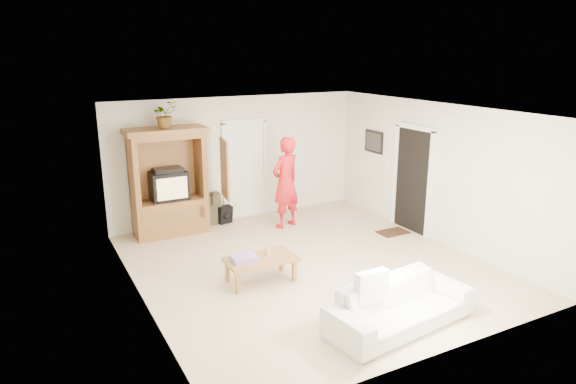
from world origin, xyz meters
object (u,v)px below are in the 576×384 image
object	(u,v)px
armoire	(170,189)
man	(286,182)
sofa	(400,305)
coffee_table	(261,261)

from	to	relation	value
armoire	man	xyz separation A→B (m)	(2.18, -0.70, 0.02)
armoire	sofa	bearing A→B (deg)	-71.68
man	sofa	world-z (taller)	man
sofa	coffee_table	size ratio (longest dim) A/B	1.87
armoire	sofa	size ratio (longest dim) A/B	1.02
armoire	man	world-z (taller)	armoire
man	coffee_table	size ratio (longest dim) A/B	1.70
man	coffee_table	distance (m)	2.73
man	coffee_table	xyz separation A→B (m)	(-1.57, -2.15, -0.58)
man	sofa	size ratio (longest dim) A/B	0.91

